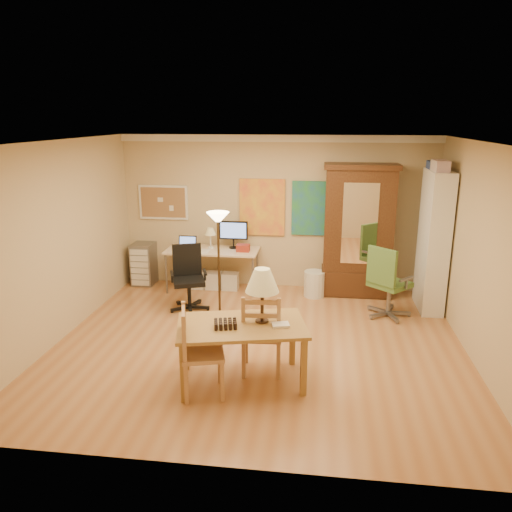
# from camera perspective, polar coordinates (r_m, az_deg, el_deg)

# --- Properties ---
(floor) EXTENTS (5.50, 5.50, 0.00)m
(floor) POSITION_cam_1_polar(r_m,az_deg,el_deg) (6.91, 0.31, -10.03)
(floor) COLOR #A9693C
(floor) RESTS_ON ground
(crown_molding) EXTENTS (5.50, 0.08, 0.12)m
(crown_molding) POSITION_cam_1_polar(r_m,az_deg,el_deg) (8.68, 2.41, 13.29)
(crown_molding) COLOR white
(crown_molding) RESTS_ON floor
(corkboard) EXTENTS (0.90, 0.04, 0.62)m
(corkboard) POSITION_cam_1_polar(r_m,az_deg,el_deg) (9.22, -10.53, 6.05)
(corkboard) COLOR #9A6C48
(corkboard) RESTS_ON floor
(art_panel_left) EXTENTS (0.80, 0.04, 1.00)m
(art_panel_left) POSITION_cam_1_polar(r_m,az_deg,el_deg) (8.85, 0.71, 5.59)
(art_panel_left) COLOR yellow
(art_panel_left) RESTS_ON floor
(art_panel_right) EXTENTS (0.75, 0.04, 0.95)m
(art_panel_right) POSITION_cam_1_polar(r_m,az_deg,el_deg) (8.79, 6.57, 5.42)
(art_panel_right) COLOR #256895
(art_panel_right) RESTS_ON floor
(dining_table) EXTENTS (1.61, 1.17, 1.36)m
(dining_table) POSITION_cam_1_polar(r_m,az_deg,el_deg) (5.68, -0.80, -6.43)
(dining_table) COLOR olive
(dining_table) RESTS_ON floor
(ladder_chair_back) EXTENTS (0.50, 0.48, 1.02)m
(ladder_chair_back) POSITION_cam_1_polar(r_m,az_deg,el_deg) (6.01, 0.65, -9.12)
(ladder_chair_back) COLOR #A96F4D
(ladder_chair_back) RESTS_ON floor
(ladder_chair_left) EXTENTS (0.56, 0.58, 1.03)m
(ladder_chair_left) POSITION_cam_1_polar(r_m,az_deg,el_deg) (5.62, -6.45, -11.08)
(ladder_chair_left) COLOR #A96F4D
(ladder_chair_left) RESTS_ON floor
(torchiere_lamp) EXTENTS (0.32, 0.32, 1.73)m
(torchiere_lamp) POSITION_cam_1_polar(r_m,az_deg,el_deg) (6.95, -4.33, 2.24)
(torchiere_lamp) COLOR #382916
(torchiere_lamp) RESTS_ON floor
(computer_desk) EXTENTS (1.62, 0.71, 1.23)m
(computer_desk) POSITION_cam_1_polar(r_m,az_deg,el_deg) (8.91, -4.74, -1.01)
(computer_desk) COLOR beige
(computer_desk) RESTS_ON floor
(office_chair_black) EXTENTS (0.64, 0.64, 1.04)m
(office_chair_black) POSITION_cam_1_polar(r_m,az_deg,el_deg) (8.08, -7.66, -4.17)
(office_chair_black) COLOR black
(office_chair_black) RESTS_ON floor
(office_chair_green) EXTENTS (0.73, 0.73, 1.13)m
(office_chair_green) POSITION_cam_1_polar(r_m,az_deg,el_deg) (7.96, 14.76, -4.67)
(office_chair_green) COLOR slate
(office_chair_green) RESTS_ON floor
(drawer_cart) EXTENTS (0.38, 0.46, 0.77)m
(drawer_cart) POSITION_cam_1_polar(r_m,az_deg,el_deg) (9.40, -12.71, -0.88)
(drawer_cart) COLOR slate
(drawer_cart) RESTS_ON floor
(armoire) EXTENTS (1.22, 0.58, 2.25)m
(armoire) POSITION_cam_1_polar(r_m,az_deg,el_deg) (8.68, 11.55, 1.90)
(armoire) COLOR #34160E
(armoire) RESTS_ON floor
(bookshelf) EXTENTS (0.33, 0.89, 2.21)m
(bookshelf) POSITION_cam_1_polar(r_m,az_deg,el_deg) (8.30, 19.60, 1.54)
(bookshelf) COLOR white
(bookshelf) RESTS_ON floor
(wastebin) EXTENTS (0.36, 0.36, 0.45)m
(wastebin) POSITION_cam_1_polar(r_m,az_deg,el_deg) (8.64, 6.68, -3.18)
(wastebin) COLOR silver
(wastebin) RESTS_ON floor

